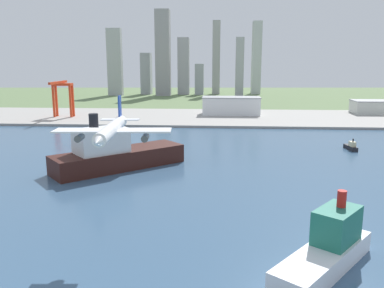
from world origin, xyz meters
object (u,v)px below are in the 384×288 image
Objects in this scene: ferry_boat at (328,248)px; tugboat_small at (351,147)px; warehouse_main at (231,106)px; airplane_landing at (111,130)px; cargo_ship at (114,154)px; warehouse_annex at (371,107)px; port_crane_red at (62,91)px.

ferry_boat is 192.09m from tugboat_small.
tugboat_small is 201.34m from warehouse_main.
warehouse_main is at bearing 81.95° from airplane_landing.
cargo_ship is 4.70× the size of tugboat_small.
airplane_landing is 0.62× the size of warehouse_main.
warehouse_main is at bearing 72.19° from cargo_ship.
ferry_boat reaches higher than warehouse_main.
airplane_landing is 439.98m from warehouse_annex.
airplane_landing is at bearing -65.85° from port_crane_red.
port_crane_red is 1.05× the size of warehouse_annex.
cargo_ship reaches higher than ferry_boat.
port_crane_red reaches higher than warehouse_main.
warehouse_main reaches higher than tugboat_small.
cargo_ship is (-100.66, 115.46, 2.97)m from ferry_boat.
tugboat_small is at bearing -27.42° from port_crane_red.
cargo_ship is at bearing -133.32° from warehouse_annex.
tugboat_small is 0.37× the size of warehouse_annex.
cargo_ship is at bearing -61.43° from port_crane_red.
tugboat_small is at bearing 21.61° from cargo_ship.
airplane_landing is 0.93× the size of ferry_boat.
port_crane_red is (-215.36, 326.10, 25.24)m from ferry_boat.
warehouse_main is (194.13, 36.68, -19.02)m from port_crane_red.
ferry_boat is at bearing -86.65° from warehouse_main.
ferry_boat is 0.97× the size of port_crane_red.
warehouse_annex is (87.34, 202.29, 7.95)m from tugboat_small.
warehouse_annex is at bearing 66.65° from tugboat_small.
ferry_boat is 0.66× the size of warehouse_main.
tugboat_small is (165.14, 65.43, -7.24)m from cargo_ship.
warehouse_annex is at bearing 68.39° from ferry_boat.
warehouse_main is 174.27m from warehouse_annex.
port_crane_red is at bearing -171.16° from warehouse_annex.
ferry_boat is at bearing -48.92° from cargo_ship.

